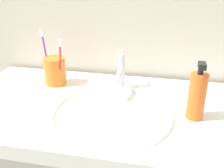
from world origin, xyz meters
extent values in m
cube|color=beige|center=(0.00, 0.30, 1.20)|extent=(2.27, 0.04, 2.40)
cube|color=white|center=(0.00, 0.00, 0.88)|extent=(1.07, 0.52, 0.05)
ellipsoid|color=white|center=(0.00, -0.06, 0.86)|extent=(0.34, 0.34, 0.10)
torus|color=white|center=(0.00, -0.06, 0.91)|extent=(0.39, 0.39, 0.02)
cylinder|color=#595B60|center=(0.00, -0.06, 0.81)|extent=(0.03, 0.03, 0.01)
cylinder|color=silver|center=(0.00, 0.15, 0.97)|extent=(0.02, 0.02, 0.13)
cylinder|color=silver|center=(0.00, 0.08, 0.98)|extent=(0.02, 0.13, 0.04)
cylinder|color=silver|center=(0.00, 0.16, 1.04)|extent=(0.01, 0.05, 0.01)
cylinder|color=orange|center=(-0.26, 0.13, 0.96)|extent=(0.08, 0.08, 0.11)
cylinder|color=red|center=(-0.22, 0.10, 1.00)|extent=(0.04, 0.04, 0.17)
cube|color=white|center=(-0.21, 0.09, 1.08)|extent=(0.02, 0.02, 0.03)
cylinder|color=purple|center=(-0.29, 0.14, 1.01)|extent=(0.02, 0.01, 0.19)
cube|color=white|center=(-0.30, 0.14, 1.10)|extent=(0.01, 0.01, 0.02)
cylinder|color=orange|center=(0.25, -0.02, 0.98)|extent=(0.05, 0.05, 0.14)
cylinder|color=black|center=(0.25, -0.02, 1.06)|extent=(0.02, 0.02, 0.02)
cube|color=black|center=(0.25, -0.03, 1.08)|extent=(0.02, 0.04, 0.02)
camera|label=1|loc=(0.15, -0.73, 1.33)|focal=41.54mm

